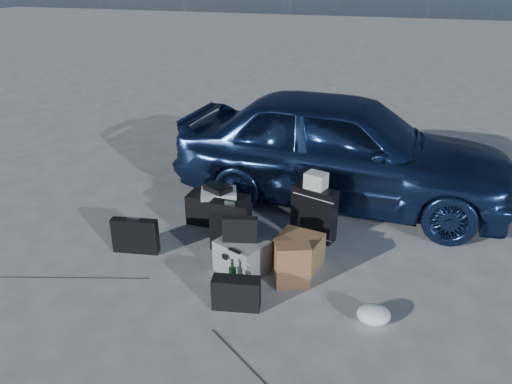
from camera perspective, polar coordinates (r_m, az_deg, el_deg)
ground at (r=5.12m, az=-4.23°, el=-9.82°), size 60.00×60.00×0.00m
car at (r=6.57m, az=9.78°, el=4.99°), size 4.33×1.82×1.46m
pelican_case at (r=5.14m, az=-1.62°, el=-7.32°), size 0.57×0.53×0.34m
laptop_bag at (r=5.00m, az=-1.83°, el=-4.30°), size 0.36×0.18×0.26m
briefcase at (r=5.60m, az=-13.63°, el=-4.89°), size 0.52×0.21×0.39m
suitcase_left at (r=5.45m, az=-2.90°, el=-3.98°), size 0.44×0.16×0.57m
suitcase_right at (r=5.72m, az=6.63°, el=-2.42°), size 0.55×0.33×0.62m
white_carton at (r=5.56m, az=6.88°, el=1.30°), size 0.26×0.23×0.18m
duffel_bag at (r=6.07m, az=-4.32°, el=-2.00°), size 0.74×0.33×0.37m
flat_box_white at (r=5.96m, az=-4.28°, el=-0.16°), size 0.51×0.45×0.07m
flat_box_black at (r=5.93m, az=-4.40°, el=0.45°), size 0.36×0.31×0.06m
kraft_bag at (r=4.91m, az=4.18°, el=-8.32°), size 0.39×0.32×0.44m
cardboard_box at (r=5.26m, az=4.94°, el=-6.69°), size 0.50×0.45×0.33m
plastic_bag at (r=4.62m, az=13.30°, el=-13.48°), size 0.35×0.32×0.16m
messenger_bag at (r=4.64m, az=-2.27°, el=-11.46°), size 0.46×0.25×0.31m
green_bottle at (r=4.91m, az=-2.69°, el=-9.36°), size 0.08×0.08×0.30m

